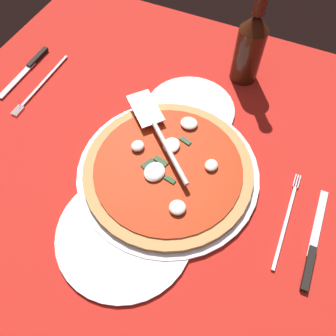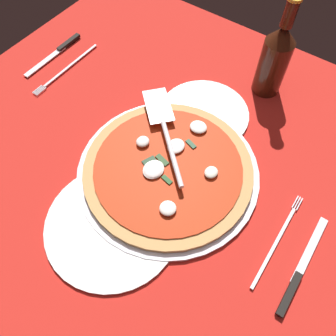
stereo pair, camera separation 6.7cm
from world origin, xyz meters
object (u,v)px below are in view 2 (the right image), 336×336
(dinner_plate_left, at_px, (204,114))
(beer_bottle, at_px, (275,58))
(dinner_plate_right, at_px, (113,224))
(place_setting_far, at_px, (288,257))
(place_setting_near, at_px, (62,61))
(pizza, at_px, (168,168))
(pizza_server, at_px, (165,129))

(dinner_plate_left, xyz_separation_m, beer_bottle, (-0.15, 0.07, 0.09))
(beer_bottle, bearing_deg, dinner_plate_right, -8.36)
(dinner_plate_right, relative_size, place_setting_far, 1.14)
(place_setting_near, relative_size, beer_bottle, 0.93)
(dinner_plate_right, xyz_separation_m, place_setting_far, (-0.13, 0.29, -0.00))
(dinner_plate_left, distance_m, pizza, 0.17)
(pizza, xyz_separation_m, beer_bottle, (-0.32, 0.05, 0.07))
(pizza_server, xyz_separation_m, beer_bottle, (-0.26, 0.11, 0.05))
(pizza, bearing_deg, place_setting_far, 86.11)
(pizza_server, bearing_deg, dinner_plate_left, -64.08)
(dinner_plate_right, relative_size, pizza_server, 1.18)
(dinner_plate_right, relative_size, pizza, 0.74)
(place_setting_far, bearing_deg, place_setting_near, 77.99)
(place_setting_near, height_order, beer_bottle, beer_bottle)
(place_setting_near, distance_m, place_setting_far, 0.69)
(pizza, height_order, place_setting_far, pizza)
(dinner_plate_left, distance_m, pizza_server, 0.12)
(pizza_server, distance_m, place_setting_far, 0.34)
(pizza, bearing_deg, place_setting_near, -105.43)
(dinner_plate_right, height_order, pizza, pizza)
(place_setting_far, bearing_deg, pizza_server, 74.85)
(dinner_plate_left, bearing_deg, pizza, 7.68)
(dinner_plate_left, xyz_separation_m, place_setting_far, (0.19, 0.29, -0.00))
(place_setting_near, bearing_deg, place_setting_far, 79.22)
(beer_bottle, bearing_deg, dinner_plate_left, -26.20)
(place_setting_far, bearing_deg, beer_bottle, 31.65)
(pizza, bearing_deg, pizza_server, -139.68)
(place_setting_near, bearing_deg, pizza_server, 82.15)
(dinner_plate_left, height_order, place_setting_far, place_setting_far)
(pizza, relative_size, beer_bottle, 1.44)
(pizza_server, bearing_deg, pizza, 171.92)
(place_setting_far, relative_size, beer_bottle, 0.93)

